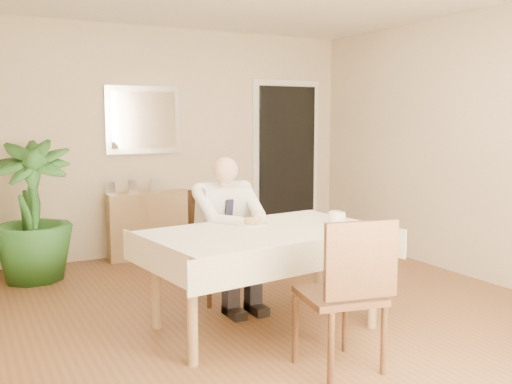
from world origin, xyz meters
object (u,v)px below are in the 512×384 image
chair_far (217,236)px  chair_near (348,287)px  sideboard (150,225)px  dining_table (265,241)px  potted_palm (31,211)px  seated_man (231,224)px  coffee_mug (337,219)px

chair_far → chair_near: 1.81m
sideboard → dining_table: bearing=-83.8°
chair_far → chair_near: (0.07, -1.81, 0.01)m
dining_table → potted_palm: potted_palm is taller
dining_table → seated_man: size_ratio=1.48×
chair_near → sideboard: chair_near is taller
chair_far → coffee_mug: bearing=-69.1°
dining_table → chair_far: (-0.00, 0.89, -0.13)m
sideboard → chair_far: bearing=-82.8°
potted_palm → chair_far: bearing=-42.8°
seated_man → potted_palm: bearing=131.3°
chair_near → potted_palm: potted_palm is taller
coffee_mug → dining_table: bearing=167.0°
seated_man → chair_near: bearing=-87.2°
seated_man → potted_palm: potted_palm is taller
chair_far → chair_near: bearing=-95.4°
coffee_mug → sideboard: coffee_mug is taller
dining_table → chair_near: (0.07, -0.92, -0.12)m
dining_table → sideboard: bearing=84.4°
seated_man → potted_palm: (-1.38, 1.57, -0.01)m
dining_table → chair_far: bearing=82.3°
dining_table → chair_near: chair_near is taller
sideboard → potted_palm: potted_palm is taller
chair_far → potted_palm: 1.88m
chair_far → seated_man: (0.00, -0.29, 0.15)m
chair_near → seated_man: bearing=103.5°
sideboard → chair_near: bearing=-83.2°
dining_table → sideboard: 2.58m
potted_palm → dining_table: bearing=-57.5°
chair_far → coffee_mug: (0.55, -1.01, 0.27)m
coffee_mug → potted_palm: 3.00m
seated_man → sideboard: bearing=92.7°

